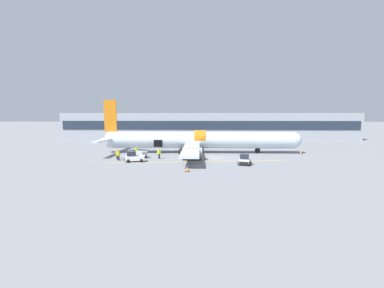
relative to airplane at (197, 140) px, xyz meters
name	(u,v)px	position (x,y,z in m)	size (l,w,h in m)	color
ground_plane	(215,158)	(3.30, -6.23, -2.54)	(500.00, 500.00, 0.00)	slate
apron_marking_line	(198,162)	(0.27, -9.92, -2.53)	(29.30, 3.50, 0.01)	yellow
terminal_strip	(208,126)	(3.30, 32.03, 1.60)	(91.71, 12.11, 8.26)	#9EA3AD
airplane	(197,140)	(0.00, 0.00, 0.00)	(40.98, 32.78, 10.67)	silver
baggage_tug_lead	(245,160)	(7.45, -12.48, -1.81)	(2.35, 2.62, 1.74)	silver
baggage_tug_mid	(134,157)	(-10.21, -10.47, -1.78)	(3.37, 2.24, 1.78)	white
baggage_cart_loading	(139,154)	(-10.34, -6.38, -1.95)	(3.82, 2.73, 1.14)	#B7BABF
ground_crew_loader_a	(117,154)	(-13.78, -8.16, -1.61)	(0.61, 0.52, 1.76)	#2D2D33
ground_crew_loader_b	(119,155)	(-13.16, -9.28, -1.64)	(0.55, 0.55, 1.71)	#1E2338
ground_crew_driver	(137,151)	(-11.42, -3.85, -1.63)	(0.60, 0.42, 1.71)	#2D2D33
ground_crew_supervisor	(159,153)	(-6.62, -7.21, -1.58)	(0.63, 0.43, 1.82)	#1E2338
safety_cone_nose	(301,152)	(20.49, -0.96, -2.19)	(0.62, 0.62, 0.73)	black
safety_cone_engine_left	(187,169)	(-1.14, -17.55, -2.20)	(0.65, 0.65, 0.72)	black
safety_cone_wingtip	(205,157)	(1.43, -7.21, -2.16)	(0.47, 0.47, 0.79)	black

